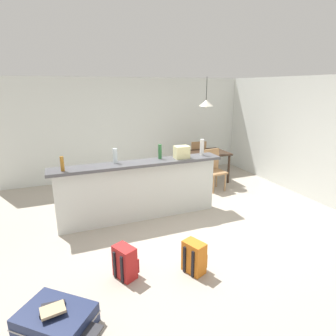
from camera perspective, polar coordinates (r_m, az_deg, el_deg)
name	(u,v)px	position (r m, az deg, el deg)	size (l,w,h in m)	color
ground_plane	(181,225)	(4.95, 2.62, -11.57)	(13.00, 13.00, 0.05)	#ADA393
wall_back	(133,128)	(7.33, -7.21, 8.07)	(6.60, 0.10, 2.50)	silver
wall_right	(309,138)	(6.57, 26.73, 5.49)	(0.10, 6.00, 2.50)	silver
partition_half_wall	(140,192)	(4.94, -5.68, -4.98)	(2.80, 0.20, 1.00)	silver
bar_countertop	(139,163)	(4.78, -5.86, 0.92)	(2.96, 0.40, 0.05)	#4C4C51
bottle_amber	(62,164)	(4.51, -20.77, 0.80)	(0.06, 0.06, 0.23)	#9E661E
bottle_clear	(115,156)	(4.74, -10.74, 2.44)	(0.07, 0.07, 0.25)	silver
bottle_green	(160,152)	(4.94, -1.65, 3.36)	(0.06, 0.06, 0.26)	#2D6B38
bottle_white	(202,147)	(5.22, 6.93, 4.20)	(0.08, 0.08, 0.30)	silver
grocery_bag	(182,152)	(4.98, 2.79, 3.24)	(0.26, 0.18, 0.22)	beige
dining_table	(205,156)	(6.91, 7.46, 2.45)	(1.10, 0.80, 0.74)	#332319
dining_chair_near_partition	(214,168)	(6.42, 9.27, 0.08)	(0.44, 0.44, 0.93)	#9E754C
dining_chair_far_side	(197,156)	(7.38, 5.94, 2.35)	(0.44, 0.44, 0.93)	#9E754C
pendant_lamp	(206,103)	(6.78, 7.78, 12.99)	(0.34, 0.34, 0.70)	black
suitcase_flat_navy	(56,320)	(3.28, -21.82, -26.87)	(0.85, 0.82, 0.22)	#1E284C
backpack_red	(125,262)	(3.69, -8.70, -18.49)	(0.32, 0.33, 0.42)	red
backpack_orange	(194,257)	(3.75, 5.40, -17.68)	(0.31, 0.33, 0.42)	orange
book_stack	(53,309)	(3.19, -22.44, -25.07)	(0.24, 0.24, 0.06)	black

